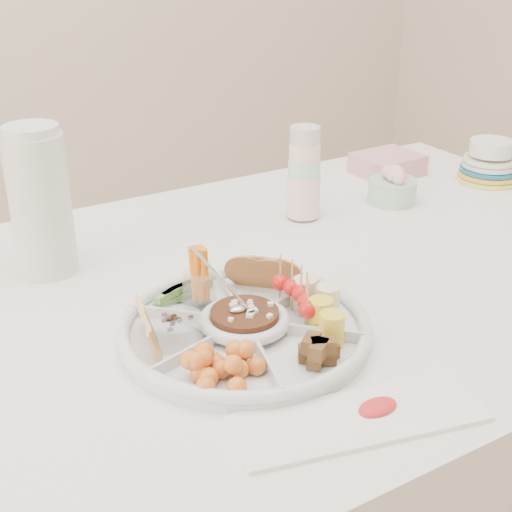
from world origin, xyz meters
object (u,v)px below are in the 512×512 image
party_tray (245,324)px  plate_stack (490,162)px  dining_table (296,436)px  thermos (40,200)px

party_tray → plate_stack: 0.93m
party_tray → plate_stack: bearing=20.1°
dining_table → plate_stack: (0.67, 0.18, 0.43)m
party_tray → thermos: (-0.19, 0.38, 0.12)m
dining_table → plate_stack: size_ratio=10.20×
dining_table → party_tray: size_ratio=4.00×
thermos → plate_stack: size_ratio=1.85×
dining_table → party_tray: party_tray is taller
dining_table → plate_stack: bearing=14.7°
dining_table → thermos: bearing=148.8°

